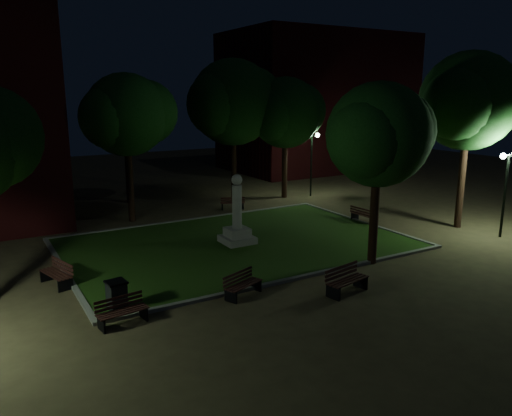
{
  "coord_description": "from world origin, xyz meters",
  "views": [
    {
      "loc": [
        -10.42,
        -17.56,
        6.85
      ],
      "look_at": [
        0.42,
        1.0,
        1.87
      ],
      "focal_mm": 35.0,
      "sensor_mm": 36.0,
      "label": 1
    }
  ],
  "objects_px": {
    "bench_left_side": "(58,274)",
    "bench_west_near": "(122,312)",
    "bench_near_left": "(242,285)",
    "monument": "(237,224)",
    "trash_bin": "(117,296)",
    "bench_right_side": "(363,216)",
    "bench_far_side": "(233,203)",
    "bench_near_right": "(346,281)"
  },
  "relations": [
    {
      "from": "bench_right_side",
      "to": "bench_left_side",
      "type": "bearing_deg",
      "value": 91.56
    },
    {
      "from": "bench_west_near",
      "to": "bench_left_side",
      "type": "xyz_separation_m",
      "value": [
        -1.14,
        4.3,
        0.02
      ]
    },
    {
      "from": "bench_near_right",
      "to": "monument",
      "type": "bearing_deg",
      "value": 83.58
    },
    {
      "from": "bench_left_side",
      "to": "bench_far_side",
      "type": "height_order",
      "value": "bench_left_side"
    },
    {
      "from": "bench_near_right",
      "to": "bench_west_near",
      "type": "xyz_separation_m",
      "value": [
        -7.45,
        1.53,
        -0.05
      ]
    },
    {
      "from": "bench_near_left",
      "to": "bench_west_near",
      "type": "bearing_deg",
      "value": 159.6
    },
    {
      "from": "trash_bin",
      "to": "monument",
      "type": "bearing_deg",
      "value": 33.58
    },
    {
      "from": "bench_near_right",
      "to": "bench_left_side",
      "type": "relative_size",
      "value": 1.05
    },
    {
      "from": "bench_west_near",
      "to": "bench_near_right",
      "type": "bearing_deg",
      "value": -19.37
    },
    {
      "from": "bench_far_side",
      "to": "bench_right_side",
      "type": "bearing_deg",
      "value": 146.74
    },
    {
      "from": "bench_left_side",
      "to": "bench_right_side",
      "type": "bearing_deg",
      "value": 78.41
    },
    {
      "from": "bench_west_near",
      "to": "bench_right_side",
      "type": "xyz_separation_m",
      "value": [
        14.58,
        5.47,
        0.01
      ]
    },
    {
      "from": "bench_near_left",
      "to": "bench_far_side",
      "type": "bearing_deg",
      "value": 42.37
    },
    {
      "from": "monument",
      "to": "bench_left_side",
      "type": "xyz_separation_m",
      "value": [
        -8.03,
        -1.16,
        -0.54
      ]
    },
    {
      "from": "monument",
      "to": "trash_bin",
      "type": "distance_m",
      "value": 8.14
    },
    {
      "from": "bench_right_side",
      "to": "trash_bin",
      "type": "bearing_deg",
      "value": 104.61
    },
    {
      "from": "bench_left_side",
      "to": "bench_near_left",
      "type": "bearing_deg",
      "value": 35.69
    },
    {
      "from": "bench_right_side",
      "to": "bench_near_right",
      "type": "bearing_deg",
      "value": 131.78
    },
    {
      "from": "bench_near_right",
      "to": "bench_west_near",
      "type": "bearing_deg",
      "value": 157.37
    },
    {
      "from": "bench_west_near",
      "to": "bench_right_side",
      "type": "bearing_deg",
      "value": 12.79
    },
    {
      "from": "bench_near_left",
      "to": "trash_bin",
      "type": "height_order",
      "value": "trash_bin"
    },
    {
      "from": "trash_bin",
      "to": "bench_near_left",
      "type": "bearing_deg",
      "value": -12.44
    },
    {
      "from": "bench_near_left",
      "to": "bench_far_side",
      "type": "height_order",
      "value": "bench_near_left"
    },
    {
      "from": "bench_far_side",
      "to": "trash_bin",
      "type": "height_order",
      "value": "trash_bin"
    },
    {
      "from": "bench_west_near",
      "to": "bench_far_side",
      "type": "height_order",
      "value": "bench_west_near"
    },
    {
      "from": "bench_near_left",
      "to": "bench_west_near",
      "type": "xyz_separation_m",
      "value": [
        -4.18,
        -0.07,
        0.0
      ]
    },
    {
      "from": "bench_left_side",
      "to": "bench_west_near",
      "type": "bearing_deg",
      "value": -0.98
    },
    {
      "from": "bench_right_side",
      "to": "bench_far_side",
      "type": "relative_size",
      "value": 1.05
    },
    {
      "from": "bench_far_side",
      "to": "trash_bin",
      "type": "xyz_separation_m",
      "value": [
        -9.86,
        -10.86,
        0.15
      ]
    },
    {
      "from": "bench_near_left",
      "to": "trash_bin",
      "type": "relative_size",
      "value": 1.56
    },
    {
      "from": "bench_left_side",
      "to": "trash_bin",
      "type": "distance_m",
      "value": 3.57
    },
    {
      "from": "monument",
      "to": "trash_bin",
      "type": "xyz_separation_m",
      "value": [
        -6.77,
        -4.49,
        -0.43
      ]
    },
    {
      "from": "bench_near_left",
      "to": "bench_west_near",
      "type": "relative_size",
      "value": 1.01
    },
    {
      "from": "monument",
      "to": "bench_near_right",
      "type": "height_order",
      "value": "monument"
    },
    {
      "from": "bench_right_side",
      "to": "monument",
      "type": "bearing_deg",
      "value": 87.37
    },
    {
      "from": "bench_west_near",
      "to": "trash_bin",
      "type": "bearing_deg",
      "value": 75.26
    },
    {
      "from": "bench_near_left",
      "to": "bench_right_side",
      "type": "bearing_deg",
      "value": 6.03
    },
    {
      "from": "bench_left_side",
      "to": "bench_right_side",
      "type": "relative_size",
      "value": 1.08
    },
    {
      "from": "monument",
      "to": "bench_right_side",
      "type": "relative_size",
      "value": 2.01
    },
    {
      "from": "monument",
      "to": "bench_left_side",
      "type": "bearing_deg",
      "value": -171.8
    },
    {
      "from": "monument",
      "to": "bench_far_side",
      "type": "distance_m",
      "value": 7.1
    },
    {
      "from": "bench_left_side",
      "to": "bench_far_side",
      "type": "relative_size",
      "value": 1.13
    }
  ]
}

